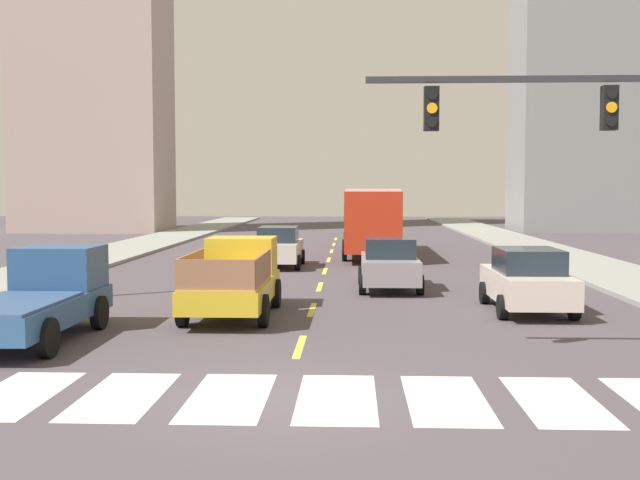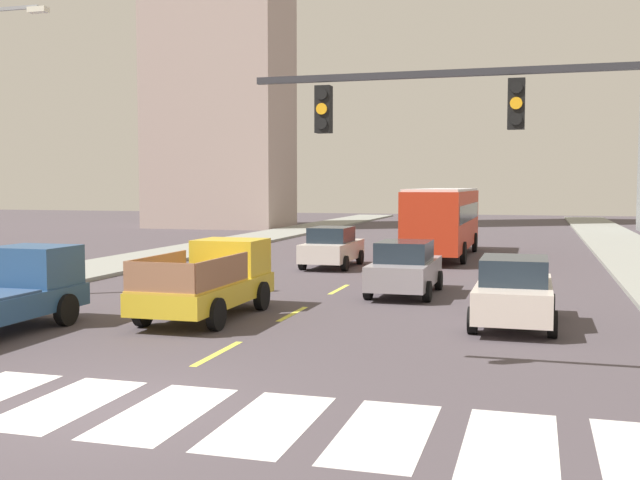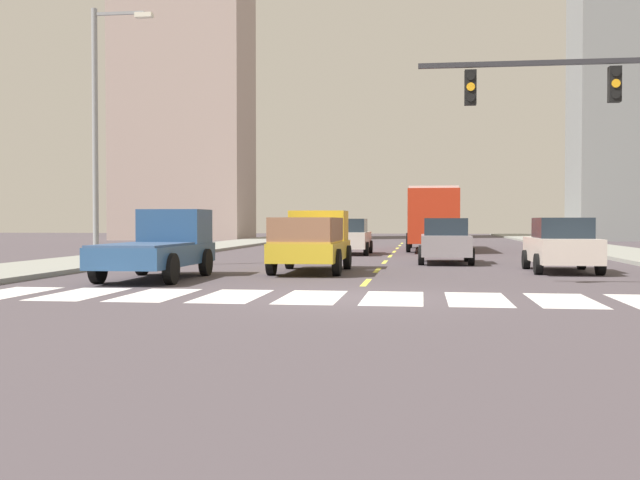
% 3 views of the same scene
% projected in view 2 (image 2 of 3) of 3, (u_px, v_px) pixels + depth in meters
% --- Properties ---
extents(ground_plane, '(160.00, 160.00, 0.00)m').
position_uv_depth(ground_plane, '(114.00, 408.00, 11.82)').
color(ground_plane, '#494147').
extents(sidewalk_left, '(3.89, 110.00, 0.15)m').
position_uv_depth(sidewalk_left, '(112.00, 265.00, 32.12)').
color(sidewalk_left, gray).
rests_on(sidewalk_left, ground).
extents(crosswalk_stripe_4, '(1.25, 2.98, 0.01)m').
position_uv_depth(crosswalk_stripe_4, '(67.00, 403.00, 12.05)').
color(crosswalk_stripe_4, silver).
rests_on(crosswalk_stripe_4, ground).
extents(crosswalk_stripe_5, '(1.25, 2.98, 0.01)m').
position_uv_depth(crosswalk_stripe_5, '(164.00, 412.00, 11.58)').
color(crosswalk_stripe_5, silver).
rests_on(crosswalk_stripe_5, ground).
extents(crosswalk_stripe_6, '(1.25, 2.98, 0.01)m').
position_uv_depth(crosswalk_stripe_6, '(269.00, 422.00, 11.10)').
color(crosswalk_stripe_6, silver).
rests_on(crosswalk_stripe_6, ground).
extents(crosswalk_stripe_7, '(1.25, 2.98, 0.01)m').
position_uv_depth(crosswalk_stripe_7, '(384.00, 433.00, 10.62)').
color(crosswalk_stripe_7, silver).
rests_on(crosswalk_stripe_7, ground).
extents(crosswalk_stripe_8, '(1.25, 2.98, 0.01)m').
position_uv_depth(crosswalk_stripe_8, '(510.00, 444.00, 10.15)').
color(crosswalk_stripe_8, silver).
rests_on(crosswalk_stripe_8, ground).
extents(lane_dash_0, '(0.16, 2.40, 0.01)m').
position_uv_depth(lane_dash_0, '(218.00, 353.00, 15.65)').
color(lane_dash_0, '#D6D547').
rests_on(lane_dash_0, ground).
extents(lane_dash_1, '(0.16, 2.40, 0.01)m').
position_uv_depth(lane_dash_1, '(293.00, 314.00, 20.44)').
color(lane_dash_1, '#D6D547').
rests_on(lane_dash_1, ground).
extents(lane_dash_2, '(0.16, 2.40, 0.01)m').
position_uv_depth(lane_dash_2, '(339.00, 289.00, 25.23)').
color(lane_dash_2, '#D6D547').
rests_on(lane_dash_2, ground).
extents(lane_dash_3, '(0.16, 2.40, 0.01)m').
position_uv_depth(lane_dash_3, '(371.00, 273.00, 30.02)').
color(lane_dash_3, '#D6D547').
rests_on(lane_dash_3, ground).
extents(lane_dash_4, '(0.16, 2.40, 0.01)m').
position_uv_depth(lane_dash_4, '(394.00, 261.00, 34.82)').
color(lane_dash_4, '#D6D547').
rests_on(lane_dash_4, ground).
extents(lane_dash_5, '(0.16, 2.40, 0.01)m').
position_uv_depth(lane_dash_5, '(411.00, 251.00, 39.61)').
color(lane_dash_5, '#D6D547').
rests_on(lane_dash_5, ground).
extents(lane_dash_6, '(0.16, 2.40, 0.01)m').
position_uv_depth(lane_dash_6, '(425.00, 244.00, 44.40)').
color(lane_dash_6, '#D6D547').
rests_on(lane_dash_6, ground).
extents(lane_dash_7, '(0.16, 2.40, 0.01)m').
position_uv_depth(lane_dash_7, '(435.00, 238.00, 49.19)').
color(lane_dash_7, '#D6D547').
rests_on(lane_dash_7, ground).
extents(pickup_stakebed, '(2.18, 5.20, 1.96)m').
position_uv_depth(pickup_stakebed, '(213.00, 281.00, 20.20)').
color(pickup_stakebed, gold).
rests_on(pickup_stakebed, ground).
extents(pickup_dark, '(2.18, 5.20, 1.96)m').
position_uv_depth(pickup_dark, '(3.00, 293.00, 17.92)').
color(pickup_dark, navy).
rests_on(pickup_dark, ground).
extents(city_bus, '(2.72, 10.80, 3.32)m').
position_uv_depth(city_bus, '(443.00, 217.00, 36.37)').
color(city_bus, red).
rests_on(city_bus, ground).
extents(sedan_far, '(2.02, 4.40, 1.72)m').
position_uv_depth(sedan_far, '(514.00, 291.00, 18.68)').
color(sedan_far, beige).
rests_on(sedan_far, ground).
extents(sedan_mid, '(2.02, 4.40, 1.72)m').
position_uv_depth(sedan_mid, '(405.00, 268.00, 23.96)').
color(sedan_mid, gray).
rests_on(sedan_mid, ground).
extents(sedan_near_right, '(2.02, 4.40, 1.72)m').
position_uv_depth(sedan_near_right, '(332.00, 247.00, 32.00)').
color(sedan_near_right, beige).
rests_on(sedan_near_right, ground).
extents(traffic_signal_gantry, '(8.47, 0.27, 6.00)m').
position_uv_depth(traffic_signal_gantry, '(584.00, 143.00, 12.33)').
color(traffic_signal_gantry, '#2D2D33').
rests_on(traffic_signal_gantry, ground).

